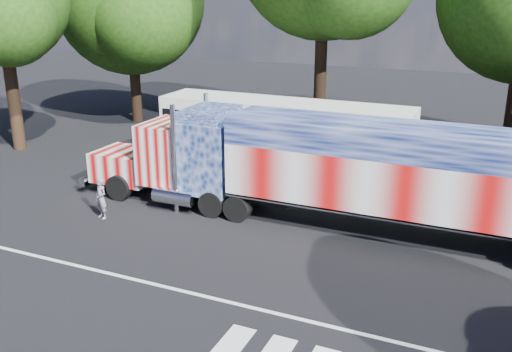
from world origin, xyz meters
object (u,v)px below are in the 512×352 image
at_px(woman, 101,198).
at_px(semi_truck, 341,169).
at_px(tree_nw_a, 131,0).
at_px(coach_bus, 283,137).

bearing_deg(woman, semi_truck, 39.28).
relative_size(semi_truck, tree_nw_a, 1.63).
bearing_deg(tree_nw_a, semi_truck, -34.11).
xyz_separation_m(coach_bus, tree_nw_a, (-13.46, 6.82, 6.20)).
distance_m(coach_bus, woman, 9.61).
height_order(semi_truck, woman, semi_truck).
bearing_deg(semi_truck, woman, -160.96).
bearing_deg(woman, tree_nw_a, 140.54).
relative_size(woman, tree_nw_a, 0.13).
bearing_deg(semi_truck, tree_nw_a, 145.89).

